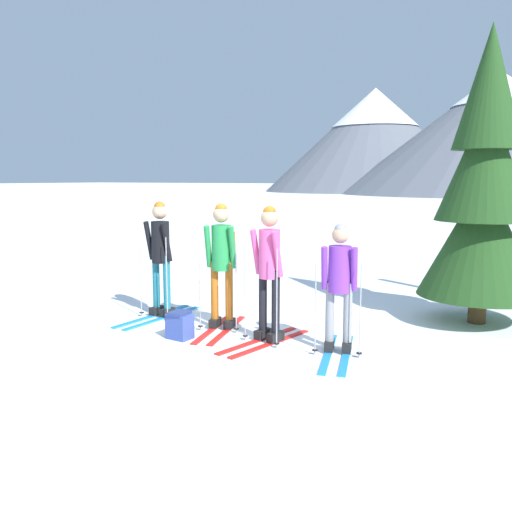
{
  "coord_description": "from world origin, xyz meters",
  "views": [
    {
      "loc": [
        3.84,
        -6.65,
        2.17
      ],
      "look_at": [
        0.04,
        0.24,
        1.05
      ],
      "focal_mm": 38.57,
      "sensor_mm": 36.0,
      "label": 1
    }
  ],
  "objects_px": {
    "skier_in_purple": "(339,281)",
    "backpack_on_snow_front": "(180,325)",
    "skier_in_black": "(160,253)",
    "skier_in_green": "(222,258)",
    "pine_tree_near": "(484,190)",
    "skier_in_pink": "(269,267)"
  },
  "relations": [
    {
      "from": "skier_in_purple",
      "to": "backpack_on_snow_front",
      "type": "xyz_separation_m",
      "value": [
        -2.09,
        -0.5,
        -0.72
      ]
    },
    {
      "from": "skier_in_black",
      "to": "skier_in_green",
      "type": "relative_size",
      "value": 1.0
    },
    {
      "from": "pine_tree_near",
      "to": "skier_in_green",
      "type": "bearing_deg",
      "value": -146.59
    },
    {
      "from": "skier_in_pink",
      "to": "skier_in_green",
      "type": "bearing_deg",
      "value": 164.31
    },
    {
      "from": "pine_tree_near",
      "to": "backpack_on_snow_front",
      "type": "xyz_separation_m",
      "value": [
        -3.43,
        -2.84,
        -1.81
      ]
    },
    {
      "from": "skier_in_green",
      "to": "skier_in_purple",
      "type": "relative_size",
      "value": 1.12
    },
    {
      "from": "skier_in_pink",
      "to": "backpack_on_snow_front",
      "type": "bearing_deg",
      "value": -156.9
    },
    {
      "from": "skier_in_green",
      "to": "skier_in_purple",
      "type": "height_order",
      "value": "skier_in_green"
    },
    {
      "from": "backpack_on_snow_front",
      "to": "pine_tree_near",
      "type": "bearing_deg",
      "value": 39.63
    },
    {
      "from": "skier_in_pink",
      "to": "pine_tree_near",
      "type": "relative_size",
      "value": 0.42
    },
    {
      "from": "skier_in_purple",
      "to": "backpack_on_snow_front",
      "type": "bearing_deg",
      "value": -166.53
    },
    {
      "from": "skier_in_purple",
      "to": "skier_in_pink",
      "type": "bearing_deg",
      "value": -178.55
    },
    {
      "from": "skier_in_black",
      "to": "skier_in_pink",
      "type": "bearing_deg",
      "value": -9.96
    },
    {
      "from": "pine_tree_near",
      "to": "backpack_on_snow_front",
      "type": "bearing_deg",
      "value": -140.37
    },
    {
      "from": "skier_in_black",
      "to": "skier_in_pink",
      "type": "height_order",
      "value": "skier_in_black"
    },
    {
      "from": "skier_in_green",
      "to": "backpack_on_snow_front",
      "type": "relative_size",
      "value": 4.78
    },
    {
      "from": "skier_in_pink",
      "to": "pine_tree_near",
      "type": "distance_m",
      "value": 3.45
    },
    {
      "from": "skier_in_black",
      "to": "backpack_on_snow_front",
      "type": "relative_size",
      "value": 4.77
    },
    {
      "from": "skier_in_green",
      "to": "backpack_on_snow_front",
      "type": "bearing_deg",
      "value": -107.19
    },
    {
      "from": "skier_in_green",
      "to": "pine_tree_near",
      "type": "relative_size",
      "value": 0.42
    },
    {
      "from": "skier_in_pink",
      "to": "skier_in_purple",
      "type": "xyz_separation_m",
      "value": [
        0.97,
        0.02,
        -0.11
      ]
    },
    {
      "from": "backpack_on_snow_front",
      "to": "skier_in_green",
      "type": "bearing_deg",
      "value": 72.81
    }
  ]
}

